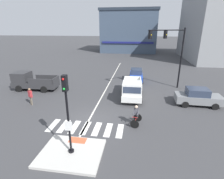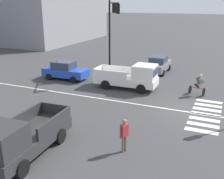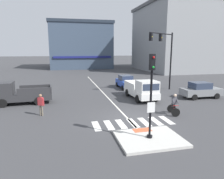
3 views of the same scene
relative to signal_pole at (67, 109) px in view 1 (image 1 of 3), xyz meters
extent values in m
plane|color=#3D3D3F|center=(0.00, 3.81, -2.91)|extent=(300.00, 300.00, 0.00)
cube|color=beige|center=(0.00, 0.01, -2.83)|extent=(3.56, 2.88, 0.15)
cube|color=#DB5B38|center=(0.00, 1.10, -2.75)|extent=(1.10, 0.60, 0.01)
cylinder|color=black|center=(0.00, 0.01, -2.70)|extent=(0.32, 0.32, 0.12)
cylinder|color=black|center=(0.00, 0.01, -0.83)|extent=(0.12, 0.12, 3.62)
cube|color=white|center=(0.00, -0.07, -1.01)|extent=(0.44, 0.03, 0.56)
cube|color=black|center=(0.00, 0.01, 1.40)|extent=(0.24, 0.28, 0.84)
sphere|color=red|center=(0.00, -0.15, 1.65)|extent=(0.12, 0.12, 0.12)
sphere|color=green|center=(0.00, -0.15, 1.15)|extent=(0.12, 0.12, 0.12)
cube|color=silver|center=(-2.53, 2.79, -2.90)|extent=(0.44, 1.80, 0.01)
cube|color=silver|center=(-1.69, 2.79, -2.90)|extent=(0.44, 1.80, 0.01)
cube|color=silver|center=(-0.84, 2.79, -2.90)|extent=(0.44, 1.80, 0.01)
cube|color=silver|center=(0.00, 2.79, -2.90)|extent=(0.44, 1.80, 0.01)
cube|color=silver|center=(0.84, 2.79, -2.90)|extent=(0.44, 1.80, 0.01)
cube|color=silver|center=(1.69, 2.79, -2.90)|extent=(0.44, 1.80, 0.01)
cube|color=silver|center=(2.53, 2.79, -2.90)|extent=(0.44, 1.80, 0.01)
cube|color=silver|center=(-0.07, 13.81, -2.90)|extent=(0.14, 28.00, 0.01)
cylinder|color=black|center=(8.49, 13.29, 0.56)|extent=(0.18, 0.18, 6.95)
cylinder|color=black|center=(6.46, 11.98, 3.79)|extent=(4.11, 2.71, 0.11)
cube|color=black|center=(6.26, 11.85, 3.34)|extent=(0.38, 0.39, 0.80)
sphere|color=gold|center=(6.35, 11.71, 3.34)|extent=(0.12, 0.12, 0.12)
cube|color=black|center=(4.64, 10.81, 3.34)|extent=(0.38, 0.39, 0.80)
sphere|color=gold|center=(4.73, 10.66, 3.34)|extent=(0.12, 0.12, 0.12)
cube|color=#3D4C60|center=(0.40, 48.76, 2.77)|extent=(15.75, 14.06, 11.35)
cube|color=#242D3A|center=(0.40, 48.76, 8.79)|extent=(16.22, 14.48, 0.70)
cube|color=navy|center=(0.40, 41.58, 0.19)|extent=(14.17, 0.30, 0.50)
cube|color=slate|center=(9.33, 8.28, -2.26)|extent=(4.13, 1.77, 0.70)
cube|color=#2D384C|center=(9.18, 8.28, -1.59)|extent=(1.93, 1.51, 0.64)
cylinder|color=black|center=(10.61, 9.09, -2.61)|extent=(0.60, 0.19, 0.60)
cylinder|color=black|center=(10.58, 7.42, -2.61)|extent=(0.60, 0.19, 0.60)
cylinder|color=black|center=(8.07, 9.13, -2.61)|extent=(0.60, 0.19, 0.60)
cylinder|color=black|center=(8.04, 7.47, -2.61)|extent=(0.60, 0.19, 0.60)
cube|color=#2347B7|center=(3.40, 15.43, -2.26)|extent=(1.77, 4.13, 0.70)
cube|color=#2D384C|center=(3.40, 15.58, -1.59)|extent=(1.51, 1.93, 0.64)
cylinder|color=black|center=(4.26, 14.18, -2.61)|extent=(0.19, 0.60, 0.60)
cylinder|color=black|center=(2.59, 14.15, -2.61)|extent=(0.19, 0.60, 0.60)
cylinder|color=black|center=(4.21, 16.72, -2.61)|extent=(0.19, 0.60, 0.60)
cylinder|color=black|center=(2.55, 16.69, -2.61)|extent=(0.19, 0.60, 0.60)
cube|color=#2D2D30|center=(-8.19, 10.02, -2.23)|extent=(5.19, 2.16, 0.60)
cube|color=#2D2D30|center=(-9.79, 9.94, -1.38)|extent=(1.79, 1.89, 1.10)
cube|color=#2D384C|center=(-10.62, 9.89, -1.30)|extent=(0.16, 1.62, 0.60)
cube|color=#2D2D30|center=(-7.13, 9.19, -1.63)|extent=(2.81, 0.27, 0.60)
cube|color=#2D2D30|center=(-7.22, 10.96, -1.63)|extent=(2.81, 0.27, 0.60)
cube|color=#2D2D30|center=(-5.70, 10.15, -1.63)|extent=(0.19, 1.80, 0.60)
cylinder|color=black|center=(-9.73, 9.03, -2.53)|extent=(0.77, 0.28, 0.76)
cylinder|color=black|center=(-9.82, 10.85, -2.53)|extent=(0.77, 0.28, 0.76)
cylinder|color=black|center=(-6.75, 9.18, -2.53)|extent=(0.77, 0.28, 0.76)
cylinder|color=black|center=(-6.84, 11.00, -2.53)|extent=(0.77, 0.28, 0.76)
cube|color=white|center=(3.09, 9.42, -2.23)|extent=(2.01, 5.14, 0.60)
cube|color=white|center=(3.12, 7.82, -1.38)|extent=(1.84, 1.74, 1.10)
cube|color=#2D384C|center=(3.14, 6.99, -1.30)|extent=(1.62, 0.12, 0.60)
cube|color=white|center=(3.96, 10.46, -1.63)|extent=(0.18, 2.81, 0.60)
cube|color=white|center=(2.18, 10.42, -1.63)|extent=(0.18, 2.81, 0.60)
cube|color=white|center=(3.03, 11.92, -1.63)|extent=(1.80, 0.14, 0.60)
cylinder|color=black|center=(4.04, 7.86, -2.53)|extent=(0.26, 0.77, 0.76)
cylinder|color=black|center=(2.21, 7.81, -2.53)|extent=(0.26, 0.77, 0.76)
cylinder|color=black|center=(3.97, 10.84, -2.53)|extent=(0.26, 0.77, 0.76)
cylinder|color=black|center=(2.15, 10.80, -2.53)|extent=(0.26, 0.77, 0.76)
cylinder|color=black|center=(3.53, 3.30, -2.58)|extent=(0.65, 0.17, 0.66)
cylinder|color=black|center=(3.74, 4.33, -2.58)|extent=(0.65, 0.17, 0.66)
cylinder|color=#B21E1E|center=(3.64, 3.82, -2.36)|extent=(0.23, 0.88, 0.05)
cylinder|color=#B21E1E|center=(3.67, 3.99, -2.18)|extent=(0.04, 0.04, 0.30)
cylinder|color=#B21E1E|center=(3.54, 3.35, -2.06)|extent=(0.44, 0.12, 0.04)
cylinder|color=black|center=(3.72, 3.82, -2.18)|extent=(0.20, 0.41, 0.33)
cylinder|color=black|center=(3.56, 3.85, -2.18)|extent=(0.20, 0.41, 0.33)
cube|color=#3F3F47|center=(3.62, 3.74, -1.75)|extent=(0.41, 0.44, 0.60)
sphere|color=beige|center=(3.60, 3.62, -1.34)|extent=(0.22, 0.22, 0.22)
cylinder|color=#3F3F47|center=(3.74, 3.53, -1.75)|extent=(0.17, 0.46, 0.31)
cylinder|color=#3F3F47|center=(3.43, 3.59, -1.75)|extent=(0.17, 0.46, 0.31)
cylinder|color=#6B6051|center=(-6.17, 5.90, -2.50)|extent=(0.12, 0.12, 0.82)
cylinder|color=#6B6051|center=(-6.32, 5.97, -2.50)|extent=(0.12, 0.12, 0.82)
cube|color=#B73338|center=(-6.24, 5.93, -1.79)|extent=(0.42, 0.36, 0.60)
cylinder|color=#B73338|center=(-6.04, 5.83, -1.84)|extent=(0.09, 0.09, 0.56)
cylinder|color=#B73338|center=(-6.45, 6.03, -1.84)|extent=(0.09, 0.09, 0.56)
sphere|color=#936B4C|center=(-6.24, 5.93, -1.35)|extent=(0.22, 0.22, 0.22)
camera|label=1|loc=(3.55, -7.72, 3.99)|focal=27.64mm
camera|label=2|loc=(-16.87, 1.90, 3.91)|focal=43.34mm
camera|label=3|loc=(-4.52, -9.96, 2.04)|focal=33.12mm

